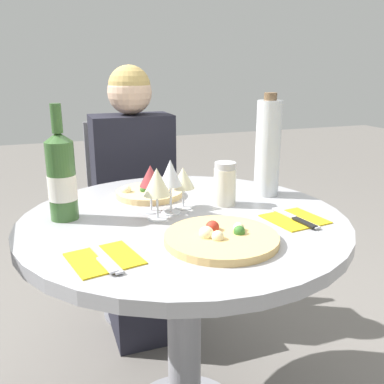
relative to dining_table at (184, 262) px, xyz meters
The scene contains 14 objects.
dining_table is the anchor object (origin of this frame).
chair_behind_diner 0.82m from the dining_table, 89.59° to the left, with size 0.38×0.38×0.94m.
seated_diner 0.67m from the dining_table, 89.51° to the left, with size 0.35×0.42×1.19m.
pizza_large 0.27m from the dining_table, 82.55° to the right, with size 0.29×0.29×0.05m.
pizza_small_far 0.29m from the dining_table, 101.01° to the left, with size 0.23×0.23×0.04m.
wine_bottle 0.44m from the dining_table, 163.20° to the left, with size 0.08×0.08×0.33m.
tall_carafe 0.48m from the dining_table, 18.92° to the left, with size 0.08×0.08×0.35m.
sugar_shaker 0.28m from the dining_table, 21.29° to the left, with size 0.07×0.07×0.14m.
wine_glass_center 0.28m from the dining_table, 121.69° to the left, with size 0.07×0.07×0.17m.
wine_glass_back_left 0.28m from the dining_table, 134.76° to the left, with size 0.07×0.07×0.14m.
wine_glass_back_right 0.26m from the dining_table, 71.91° to the left, with size 0.07×0.07×0.13m.
wine_glass_front_left 0.27m from the dining_table, behind, with size 0.08×0.08×0.15m.
place_setting_left 0.38m from the dining_table, 140.57° to the right, with size 0.18×0.19×0.01m.
place_setting_right 0.36m from the dining_table, 25.50° to the right, with size 0.17×0.19×0.01m.
Camera 1 is at (-0.38, -1.13, 1.19)m, focal length 40.00 mm.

